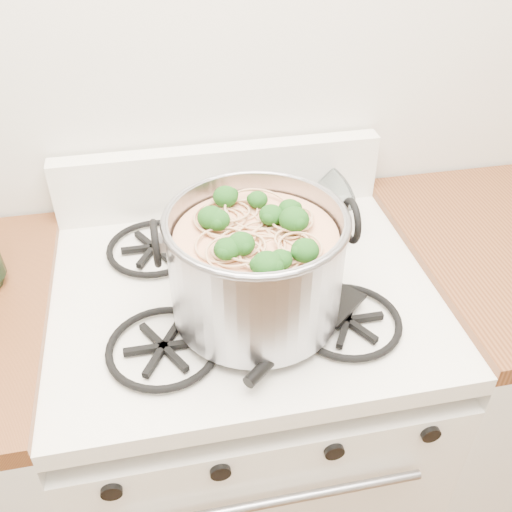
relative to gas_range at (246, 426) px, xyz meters
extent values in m
plane|color=silver|center=(0.00, 0.34, 0.91)|extent=(3.60, 0.00, 3.60)
cube|color=white|center=(0.00, 0.00, -0.03)|extent=(0.76, 0.65, 0.81)
cube|color=white|center=(0.00, 0.00, 0.44)|extent=(0.76, 0.65, 0.04)
cube|color=black|center=(0.00, 0.00, 0.48)|extent=(0.60, 0.56, 0.02)
cylinder|color=black|center=(-0.28, -0.32, 0.34)|extent=(0.04, 0.03, 0.04)
cylinder|color=black|center=(-0.10, -0.32, 0.34)|extent=(0.04, 0.03, 0.04)
cylinder|color=black|center=(0.10, -0.32, 0.34)|extent=(0.04, 0.03, 0.04)
cylinder|color=black|center=(0.28, -0.32, 0.34)|extent=(0.04, 0.03, 0.04)
cube|color=silver|center=(-0.51, 0.00, 0.00)|extent=(0.25, 0.65, 0.88)
cylinder|color=#9A9BA2|center=(0.01, -0.09, 0.59)|extent=(0.31, 0.31, 0.20)
torus|color=#9A9BA2|center=(0.01, -0.09, 0.69)|extent=(0.32, 0.32, 0.01)
torus|color=black|center=(-0.16, -0.09, 0.66)|extent=(0.01, 0.08, 0.08)
torus|color=black|center=(0.18, -0.09, 0.66)|extent=(0.01, 0.08, 0.08)
cylinder|color=tan|center=(0.01, -0.09, 0.57)|extent=(0.28, 0.28, 0.17)
sphere|color=#164412|center=(0.01, -0.09, 0.68)|extent=(0.04, 0.04, 0.04)
sphere|color=#164412|center=(0.01, -0.09, 0.68)|extent=(0.04, 0.04, 0.04)
sphere|color=#164412|center=(0.01, -0.09, 0.68)|extent=(0.04, 0.04, 0.04)
sphere|color=#164412|center=(0.01, -0.09, 0.68)|extent=(0.04, 0.04, 0.04)
sphere|color=#164412|center=(0.01, -0.09, 0.68)|extent=(0.04, 0.04, 0.04)
sphere|color=#164412|center=(0.01, -0.09, 0.68)|extent=(0.04, 0.04, 0.04)
sphere|color=#164412|center=(0.01, -0.09, 0.68)|extent=(0.04, 0.04, 0.04)
sphere|color=#164412|center=(0.01, -0.09, 0.68)|extent=(0.04, 0.04, 0.04)
sphere|color=#164412|center=(0.01, -0.09, 0.68)|extent=(0.04, 0.04, 0.04)
sphere|color=#164412|center=(0.01, -0.09, 0.68)|extent=(0.04, 0.04, 0.04)
sphere|color=#164412|center=(0.01, -0.09, 0.68)|extent=(0.04, 0.04, 0.04)
sphere|color=#164412|center=(0.01, -0.09, 0.68)|extent=(0.04, 0.04, 0.04)
imported|color=white|center=(0.14, 0.22, 0.50)|extent=(0.12, 0.12, 0.03)
camera|label=1|loc=(-0.15, -0.86, 1.22)|focal=40.00mm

